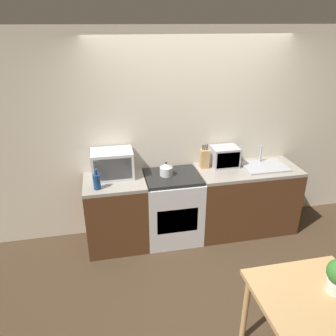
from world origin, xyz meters
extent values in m
plane|color=#3D2D1E|center=(0.00, 0.00, 0.00)|extent=(16.00, 16.00, 0.00)
cube|color=beige|center=(0.00, 0.99, 1.30)|extent=(10.00, 0.06, 2.60)
cube|color=#4C2D19|center=(-1.01, 0.65, 0.43)|extent=(0.73, 0.62, 0.86)
cube|color=gray|center=(-1.01, 0.65, 0.88)|extent=(0.73, 0.62, 0.04)
cube|color=#4C2D19|center=(0.71, 0.65, 0.43)|extent=(1.31, 0.62, 0.86)
cube|color=gray|center=(0.71, 0.65, 0.88)|extent=(1.31, 0.62, 0.04)
cube|color=silver|center=(-0.29, 0.65, 0.43)|extent=(0.70, 0.62, 0.86)
cube|color=black|center=(-0.29, 0.65, 0.88)|extent=(0.67, 0.57, 0.04)
cube|color=black|center=(-0.29, 0.35, 0.43)|extent=(0.50, 0.02, 0.32)
cylinder|color=#B7B7BC|center=(-0.37, 0.67, 0.95)|extent=(0.16, 0.16, 0.11)
cone|color=#B7B7BC|center=(-0.37, 0.67, 1.03)|extent=(0.15, 0.15, 0.05)
sphere|color=black|center=(-0.37, 0.67, 1.07)|extent=(0.03, 0.03, 0.03)
cube|color=silver|center=(-1.01, 0.77, 1.07)|extent=(0.49, 0.34, 0.33)
cube|color=black|center=(-1.01, 0.61, 1.07)|extent=(0.43, 0.01, 0.27)
cylinder|color=navy|center=(-1.20, 0.48, 0.99)|extent=(0.08, 0.08, 0.17)
cylinder|color=navy|center=(-1.20, 0.48, 1.11)|extent=(0.03, 0.03, 0.07)
cube|color=tan|center=(0.16, 0.79, 1.02)|extent=(0.11, 0.09, 0.24)
cylinder|color=black|center=(0.13, 0.79, 1.18)|extent=(0.01, 0.01, 0.07)
cylinder|color=black|center=(0.16, 0.79, 1.18)|extent=(0.01, 0.01, 0.07)
cylinder|color=black|center=(0.19, 0.79, 1.18)|extent=(0.01, 0.01, 0.07)
cube|color=#999BA0|center=(0.43, 0.80, 1.03)|extent=(0.34, 0.27, 0.26)
cube|color=black|center=(0.43, 0.67, 1.03)|extent=(0.30, 0.01, 0.21)
cube|color=#999BA0|center=(0.93, 0.65, 0.91)|extent=(0.56, 0.41, 0.02)
cylinder|color=#999BA0|center=(0.93, 0.79, 1.03)|extent=(0.03, 0.03, 0.22)
cube|color=tan|center=(0.36, -1.34, 0.74)|extent=(0.86, 0.79, 0.04)
cylinder|color=tan|center=(-0.01, -1.00, 0.36)|extent=(0.05, 0.05, 0.72)
cylinder|color=tan|center=(0.73, -1.00, 0.36)|extent=(0.05, 0.05, 0.72)
camera|label=1|loc=(-1.09, -2.89, 2.64)|focal=35.00mm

